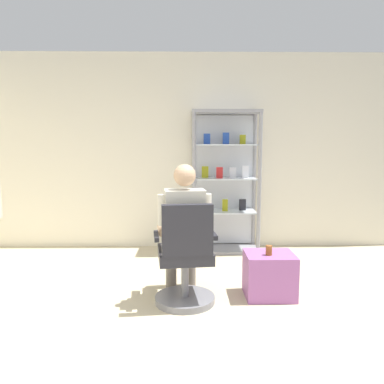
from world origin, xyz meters
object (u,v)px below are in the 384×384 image
at_px(storage_crate, 269,275).
at_px(tea_glass, 269,250).
at_px(seated_shopkeeper, 184,225).
at_px(display_cabinet_main, 225,181).
at_px(office_chair, 186,263).

height_order(storage_crate, tea_glass, tea_glass).
xyz_separation_m(seated_shopkeeper, tea_glass, (0.81, -0.02, -0.24)).
bearing_deg(seated_shopkeeper, display_cabinet_main, 71.68).
relative_size(display_cabinet_main, office_chair, 1.98).
bearing_deg(office_chair, storage_crate, 13.10).
xyz_separation_m(seated_shopkeeper, storage_crate, (0.83, 0.03, -0.50)).
bearing_deg(office_chair, tea_glass, 10.08).
xyz_separation_m(display_cabinet_main, office_chair, (-0.53, -1.83, -0.57)).
distance_m(display_cabinet_main, storage_crate, 1.83).
distance_m(seated_shopkeeper, tea_glass, 0.84).
bearing_deg(tea_glass, storage_crate, 66.28).
xyz_separation_m(office_chair, seated_shopkeeper, (-0.02, 0.16, 0.32)).
bearing_deg(office_chair, seated_shopkeeper, 96.34).
height_order(office_chair, tea_glass, office_chair).
bearing_deg(tea_glass, display_cabinet_main, 98.52).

